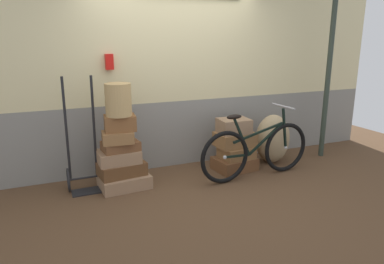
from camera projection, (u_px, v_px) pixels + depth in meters
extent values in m
cube|color=#513823|center=(195.00, 185.00, 4.75)|extent=(9.04, 5.20, 0.06)
cube|color=gray|center=(173.00, 132.00, 5.37)|extent=(7.04, 0.20, 0.98)
cube|color=beige|center=(171.00, 23.00, 4.97)|extent=(7.04, 0.20, 2.19)
cube|color=red|center=(109.00, 62.00, 4.63)|extent=(0.10, 0.08, 0.20)
cylinder|color=#2D382D|center=(330.00, 57.00, 5.45)|extent=(0.08, 0.08, 3.16)
cube|color=#937051|center=(124.00, 181.00, 4.59)|extent=(0.65, 0.50, 0.16)
cube|color=brown|center=(122.00, 168.00, 4.57)|extent=(0.62, 0.45, 0.17)
cube|color=#937051|center=(119.00, 156.00, 4.53)|extent=(0.52, 0.40, 0.16)
cube|color=brown|center=(121.00, 146.00, 4.50)|extent=(0.48, 0.35, 0.12)
cube|color=olive|center=(118.00, 137.00, 4.42)|extent=(0.40, 0.31, 0.14)
cube|color=brown|center=(120.00, 123.00, 4.43)|extent=(0.40, 0.31, 0.19)
cube|color=brown|center=(234.00, 164.00, 5.20)|extent=(0.60, 0.50, 0.18)
cube|color=olive|center=(236.00, 152.00, 5.16)|extent=(0.48, 0.40, 0.17)
cube|color=olive|center=(235.00, 139.00, 5.15)|extent=(0.56, 0.41, 0.20)
cube|color=#937051|center=(234.00, 126.00, 5.07)|extent=(0.45, 0.37, 0.20)
cylinder|color=tan|center=(118.00, 100.00, 4.33)|extent=(0.32, 0.32, 0.40)
torus|color=black|center=(68.00, 180.00, 4.44)|extent=(0.02, 0.30, 0.30)
torus|color=black|center=(100.00, 176.00, 4.58)|extent=(0.02, 0.30, 0.30)
cylinder|color=black|center=(84.00, 178.00, 4.51)|extent=(0.39, 0.02, 0.02)
cylinder|color=black|center=(66.00, 130.00, 4.29)|extent=(0.03, 0.13, 1.29)
cylinder|color=black|center=(94.00, 127.00, 4.41)|extent=(0.03, 0.13, 1.29)
cube|color=black|center=(86.00, 192.00, 4.45)|extent=(0.35, 0.22, 0.02)
ellipsoid|color=tan|center=(273.00, 139.00, 5.45)|extent=(0.54, 0.46, 0.75)
torus|color=black|center=(225.00, 157.00, 4.65)|extent=(0.71, 0.09, 0.71)
sphere|color=#B2B2B7|center=(225.00, 157.00, 4.65)|extent=(0.05, 0.05, 0.05)
torus|color=black|center=(286.00, 147.00, 5.07)|extent=(0.71, 0.09, 0.71)
sphere|color=#B2B2B7|center=(286.00, 147.00, 5.07)|extent=(0.05, 0.05, 0.05)
cube|color=black|center=(266.00, 139.00, 4.88)|extent=(0.55, 0.05, 0.41)
cube|color=black|center=(242.00, 137.00, 4.70)|extent=(0.28, 0.04, 0.54)
cube|color=black|center=(237.00, 156.00, 4.74)|extent=(0.38, 0.05, 0.05)
cube|color=black|center=(259.00, 133.00, 4.80)|extent=(0.80, 0.07, 0.22)
cube|color=black|center=(284.00, 128.00, 4.98)|extent=(0.12, 0.03, 0.58)
ellipsoid|color=black|center=(234.00, 117.00, 4.57)|extent=(0.22, 0.10, 0.06)
cylinder|color=#A5A5AD|center=(283.00, 106.00, 4.88)|extent=(0.05, 0.46, 0.02)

